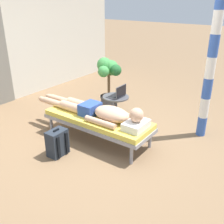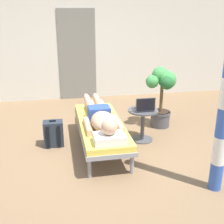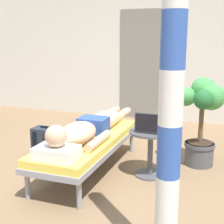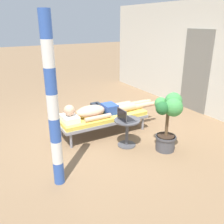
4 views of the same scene
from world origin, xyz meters
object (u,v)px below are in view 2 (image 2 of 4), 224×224
(side_table, at_px, (143,120))
(potted_plant, at_px, (162,92))
(laptop, at_px, (144,107))
(lounge_chair, at_px, (101,127))
(backpack, at_px, (54,134))
(person_reclining, at_px, (101,117))

(side_table, xyz_separation_m, potted_plant, (0.50, 0.53, 0.28))
(side_table, xyz_separation_m, laptop, (0.00, -0.05, 0.23))
(lounge_chair, xyz_separation_m, potted_plant, (1.20, 0.66, 0.30))
(laptop, distance_m, backpack, 1.47)
(laptop, bearing_deg, lounge_chair, -173.28)
(person_reclining, xyz_separation_m, potted_plant, (1.20, 0.70, 0.12))
(person_reclining, bearing_deg, potted_plant, 30.19)
(backpack, bearing_deg, potted_plant, 13.29)
(lounge_chair, bearing_deg, side_table, 10.82)
(lounge_chair, relative_size, side_table, 3.51)
(person_reclining, bearing_deg, laptop, 9.63)
(lounge_chair, height_order, person_reclining, person_reclining)
(backpack, xyz_separation_m, potted_plant, (1.91, 0.45, 0.44))
(laptop, distance_m, potted_plant, 0.77)
(laptop, relative_size, potted_plant, 0.29)
(person_reclining, xyz_separation_m, laptop, (0.70, 0.12, 0.07))
(person_reclining, height_order, potted_plant, potted_plant)
(laptop, height_order, backpack, laptop)
(laptop, relative_size, backpack, 0.73)
(laptop, xyz_separation_m, potted_plant, (0.50, 0.58, 0.06))
(backpack, distance_m, potted_plant, 2.01)
(backpack, height_order, potted_plant, potted_plant)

